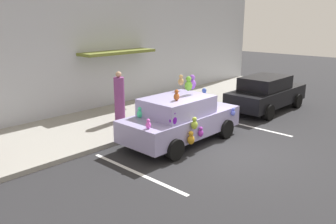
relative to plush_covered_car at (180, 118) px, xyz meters
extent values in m
plane|color=#262628|center=(0.33, -1.73, -0.81)|extent=(60.00, 60.00, 0.00)
cube|color=gray|center=(0.33, 3.27, -0.73)|extent=(24.00, 4.00, 0.15)
cube|color=#B2B7C1|center=(0.33, 5.42, 2.39)|extent=(24.00, 0.30, 6.40)
cube|color=olive|center=(1.35, 4.87, 1.74)|extent=(3.60, 1.10, 0.12)
cube|color=silver|center=(3.05, -0.73, -0.80)|extent=(0.12, 3.60, 0.01)
cube|color=silver|center=(-2.59, -0.73, -0.80)|extent=(0.12, 3.60, 0.01)
cube|color=#9C94C6|center=(0.05, 0.00, -0.16)|extent=(4.21, 1.79, 0.68)
cube|color=#9C94C6|center=(-0.16, 0.00, 0.46)|extent=(2.19, 1.57, 0.56)
cylinder|color=black|center=(1.35, 0.90, -0.49)|extent=(0.64, 0.22, 0.64)
cylinder|color=black|center=(1.35, -0.89, -0.49)|extent=(0.64, 0.22, 0.64)
cylinder|color=black|center=(-1.26, 0.90, -0.49)|extent=(0.64, 0.22, 0.64)
cylinder|color=black|center=(-1.26, -0.89, -0.49)|extent=(0.64, 0.22, 0.64)
ellipsoid|color=#A7C33C|center=(-0.49, -0.98, 0.09)|extent=(0.22, 0.18, 0.26)
sphere|color=#A7C33C|center=(-0.49, -0.98, 0.27)|extent=(0.14, 0.14, 0.14)
ellipsoid|color=#616FEC|center=(1.66, -0.96, 0.03)|extent=(0.16, 0.13, 0.19)
sphere|color=#616FEC|center=(1.66, -0.96, 0.16)|extent=(0.10, 0.10, 0.10)
ellipsoid|color=#46ECA1|center=(-1.27, 0.56, 0.30)|extent=(0.20, 0.17, 0.24)
sphere|color=#46ECA1|center=(-1.27, 0.56, 0.46)|extent=(0.13, 0.13, 0.13)
ellipsoid|color=#6113A0|center=(-1.14, -0.70, 0.33)|extent=(0.26, 0.21, 0.31)
sphere|color=#6113A0|center=(-1.14, -0.70, 0.54)|extent=(0.17, 0.17, 0.17)
ellipsoid|color=#66B131|center=(0.36, -0.03, 1.03)|extent=(0.28, 0.23, 0.33)
sphere|color=#66B131|center=(0.36, -0.03, 1.26)|extent=(0.18, 0.18, 0.18)
ellipsoid|color=gold|center=(1.20, 0.64, 0.33)|extent=(0.26, 0.21, 0.30)
sphere|color=gold|center=(1.20, 0.64, 0.54)|extent=(0.16, 0.16, 0.16)
ellipsoid|color=olive|center=(-0.75, 0.32, 0.30)|extent=(0.21, 0.17, 0.25)
sphere|color=olive|center=(-0.75, 0.32, 0.47)|extent=(0.13, 0.13, 0.13)
ellipsoid|color=tan|center=(0.74, 0.63, 1.04)|extent=(0.22, 0.18, 0.26)
sphere|color=tan|center=(0.74, 0.63, 1.22)|extent=(0.14, 0.14, 0.14)
ellipsoid|color=#2FE12C|center=(1.64, -0.11, 0.30)|extent=(0.21, 0.17, 0.25)
sphere|color=#2FE12C|center=(1.64, -0.11, 0.47)|extent=(0.13, 0.13, 0.13)
ellipsoid|color=purple|center=(0.54, -0.02, 1.06)|extent=(0.28, 0.23, 0.33)
sphere|color=purple|center=(0.54, -0.02, 1.29)|extent=(0.18, 0.18, 0.18)
ellipsoid|color=purple|center=(-0.15, -0.96, -0.26)|extent=(0.18, 0.15, 0.22)
sphere|color=purple|center=(-0.15, -0.96, -0.11)|extent=(0.12, 0.12, 0.12)
ellipsoid|color=#C48A20|center=(-0.65, -0.99, -0.33)|extent=(0.24, 0.20, 0.29)
sphere|color=#C48A20|center=(-0.65, -0.99, -0.13)|extent=(0.15, 0.15, 0.15)
ellipsoid|color=#D55E81|center=(1.11, 0.08, 0.27)|extent=(0.16, 0.13, 0.19)
sphere|color=#D55E81|center=(1.11, 0.08, 0.40)|extent=(0.10, 0.10, 0.10)
ellipsoid|color=#EC5ED5|center=(-1.84, -0.41, 0.28)|extent=(0.17, 0.14, 0.20)
sphere|color=#EC5ED5|center=(-1.84, -0.41, 0.41)|extent=(0.11, 0.11, 0.11)
ellipsoid|color=#3D59BA|center=(1.98, 0.56, 0.34)|extent=(0.27, 0.22, 0.32)
sphere|color=#3D59BA|center=(1.98, 0.56, 0.56)|extent=(0.17, 0.17, 0.17)
ellipsoid|color=#9D4A1D|center=(-0.51, -0.28, 0.85)|extent=(0.20, 0.16, 0.23)
sphere|color=#9D4A1D|center=(-0.51, -0.28, 1.02)|extent=(0.13, 0.13, 0.13)
ellipsoid|color=#E043E9|center=(1.02, -0.37, 0.27)|extent=(0.16, 0.13, 0.19)
sphere|color=#E043E9|center=(1.02, -0.37, 0.41)|extent=(0.10, 0.10, 0.10)
ellipsoid|color=purple|center=(-0.65, -0.26, 0.34)|extent=(0.27, 0.22, 0.32)
sphere|color=purple|center=(-0.65, -0.26, 0.56)|extent=(0.17, 0.17, 0.17)
cube|color=black|center=(5.70, -0.10, -0.16)|extent=(4.42, 1.68, 0.68)
cube|color=black|center=(5.48, -0.10, 0.46)|extent=(2.30, 1.47, 0.56)
cylinder|color=black|center=(7.07, 0.73, -0.49)|extent=(0.64, 0.22, 0.64)
cylinder|color=black|center=(7.07, -0.94, -0.49)|extent=(0.64, 0.22, 0.64)
cylinder|color=black|center=(4.33, 0.73, -0.49)|extent=(0.64, 0.22, 0.64)
cylinder|color=black|center=(4.33, -0.94, -0.49)|extent=(0.64, 0.22, 0.64)
ellipsoid|color=brown|center=(2.60, 2.15, -0.43)|extent=(0.36, 0.30, 0.44)
sphere|color=brown|center=(2.60, 2.15, -0.12)|extent=(0.25, 0.25, 0.25)
sphere|color=brown|center=(2.52, 2.15, -0.03)|extent=(0.10, 0.10, 0.10)
sphere|color=brown|center=(2.69, 2.15, -0.03)|extent=(0.10, 0.10, 0.10)
cylinder|color=#7C3A77|center=(-0.15, 2.95, 0.19)|extent=(0.39, 0.39, 1.69)
sphere|color=tan|center=(-0.15, 2.95, 1.15)|extent=(0.22, 0.22, 0.22)
camera|label=1|loc=(-8.08, -7.05, 3.15)|focal=36.50mm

